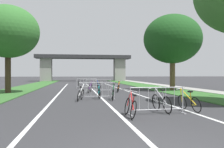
# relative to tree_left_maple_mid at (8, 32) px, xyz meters

# --- Properties ---
(grass_verge_left) EXTENTS (3.43, 60.19, 0.05)m
(grass_verge_left) POSITION_rel_tree_left_maple_mid_xyz_m (-0.12, 8.67, -4.92)
(grass_verge_left) COLOR #2D5B26
(grass_verge_left) RESTS_ON ground
(grass_verge_right) EXTENTS (3.43, 60.19, 0.05)m
(grass_verge_right) POSITION_rel_tree_left_maple_mid_xyz_m (14.21, 8.67, -4.92)
(grass_verge_right) COLOR #2D5B26
(grass_verge_right) RESTS_ON ground
(sidewalk_path_right) EXTENTS (1.90, 60.19, 0.08)m
(sidewalk_path_right) POSITION_rel_tree_left_maple_mid_xyz_m (16.88, 8.67, -4.90)
(sidewalk_path_right) COLOR gray
(sidewalk_path_right) RESTS_ON ground
(lane_stripe_center) EXTENTS (0.14, 34.82, 0.01)m
(lane_stripe_center) POSITION_rel_tree_left_maple_mid_xyz_m (7.05, 1.46, -4.94)
(lane_stripe_center) COLOR silver
(lane_stripe_center) RESTS_ON ground
(lane_stripe_right_lane) EXTENTS (0.14, 34.82, 0.01)m
(lane_stripe_right_lane) POSITION_rel_tree_left_maple_mid_xyz_m (10.05, 1.46, -4.94)
(lane_stripe_right_lane) COLOR silver
(lane_stripe_right_lane) RESTS_ON ground
(lane_stripe_left_lane) EXTENTS (0.14, 34.82, 0.01)m
(lane_stripe_left_lane) POSITION_rel_tree_left_maple_mid_xyz_m (4.05, 1.46, -4.94)
(lane_stripe_left_lane) COLOR silver
(lane_stripe_left_lane) RESTS_ON ground
(overpass_bridge) EXTENTS (20.97, 3.64, 5.78)m
(overpass_bridge) POSITION_rel_tree_left_maple_mid_xyz_m (7.05, 33.79, -0.97)
(overpass_bridge) COLOR #2D2D30
(overpass_bridge) RESTS_ON ground
(tree_left_maple_mid) EXTENTS (4.95, 4.95, 7.07)m
(tree_left_maple_mid) POSITION_rel_tree_left_maple_mid_xyz_m (0.00, 0.00, 0.00)
(tree_left_maple_mid) COLOR #3D2D1E
(tree_left_maple_mid) RESTS_ON ground
(tree_right_cypress_far) EXTENTS (5.50, 5.50, 7.24)m
(tree_right_cypress_far) POSITION_rel_tree_left_maple_mid_xyz_m (14.53, 1.55, -0.05)
(tree_right_cypress_far) COLOR brown
(tree_right_cypress_far) RESTS_ON ground
(crowd_barrier_nearest) EXTENTS (2.23, 0.57, 1.05)m
(crowd_barrier_nearest) POSITION_rel_tree_left_maple_mid_xyz_m (8.51, -11.38, -4.42)
(crowd_barrier_nearest) COLOR #ADADB2
(crowd_barrier_nearest) RESTS_ON ground
(crowd_barrier_second) EXTENTS (2.22, 0.51, 1.05)m
(crowd_barrier_second) POSITION_rel_tree_left_maple_mid_xyz_m (6.67, -5.53, -4.42)
(crowd_barrier_second) COLOR #ADADB2
(crowd_barrier_second) RESTS_ON ground
(crowd_barrier_third) EXTENTS (2.23, 0.53, 1.05)m
(crowd_barrier_third) POSITION_rel_tree_left_maple_mid_xyz_m (7.32, 0.32, -4.42)
(crowd_barrier_third) COLOR #ADADB2
(crowd_barrier_third) RESTS_ON ground
(crowd_barrier_fourth) EXTENTS (2.22, 0.48, 1.05)m
(crowd_barrier_fourth) POSITION_rel_tree_left_maple_mid_xyz_m (6.57, 6.17, -4.42)
(crowd_barrier_fourth) COLOR #ADADB2
(crowd_barrier_fourth) RESTS_ON ground
(bicycle_teal_0) EXTENTS (0.49, 1.71, 0.92)m
(bicycle_teal_0) POSITION_rel_tree_left_maple_mid_xyz_m (6.88, -5.06, -4.57)
(bicycle_teal_0) COLOR black
(bicycle_teal_0) RESTS_ON ground
(bicycle_red_1) EXTENTS (0.51, 1.66, 0.98)m
(bicycle_red_1) POSITION_rel_tree_left_maple_mid_xyz_m (7.37, -11.78, -4.57)
(bicycle_red_1) COLOR black
(bicycle_red_1) RESTS_ON ground
(bicycle_yellow_2) EXTENTS (0.59, 1.63, 0.98)m
(bicycle_yellow_2) POSITION_rel_tree_left_maple_mid_xyz_m (10.07, -10.84, -4.57)
(bicycle_yellow_2) COLOR black
(bicycle_yellow_2) RESTS_ON ground
(bicycle_silver_3) EXTENTS (0.57, 1.68, 1.01)m
(bicycle_silver_3) POSITION_rel_tree_left_maple_mid_xyz_m (8.86, -10.88, -4.55)
(bicycle_silver_3) COLOR black
(bicycle_silver_3) RESTS_ON ground
(bicycle_black_4) EXTENTS (0.51, 1.62, 0.92)m
(bicycle_black_4) POSITION_rel_tree_left_maple_mid_xyz_m (5.73, 6.75, -4.59)
(bicycle_black_4) COLOR black
(bicycle_black_4) RESTS_ON ground
(bicycle_green_5) EXTENTS (0.52, 1.66, 0.99)m
(bicycle_green_5) POSITION_rel_tree_left_maple_mid_xyz_m (7.62, -5.97, -4.56)
(bicycle_green_5) COLOR black
(bicycle_green_5) RESTS_ON ground
(bicycle_orange_6) EXTENTS (0.68, 1.68, 0.99)m
(bicycle_orange_6) POSITION_rel_tree_left_maple_mid_xyz_m (8.99, -0.05, -4.57)
(bicycle_orange_6) COLOR black
(bicycle_orange_6) RESTS_ON ground
(bicycle_purple_7) EXTENTS (0.68, 1.74, 0.96)m
(bicycle_purple_7) POSITION_rel_tree_left_maple_mid_xyz_m (6.57, -0.17, -4.56)
(bicycle_purple_7) COLOR black
(bicycle_purple_7) RESTS_ON ground
(bicycle_white_8) EXTENTS (0.70, 1.69, 1.01)m
(bicycle_white_8) POSITION_rel_tree_left_maple_mid_xyz_m (5.68, -6.12, -4.58)
(bicycle_white_8) COLOR black
(bicycle_white_8) RESTS_ON ground
(bicycle_blue_9) EXTENTS (0.54, 1.60, 0.87)m
(bicycle_blue_9) POSITION_rel_tree_left_maple_mid_xyz_m (7.91, 6.65, -4.60)
(bicycle_blue_9) COLOR black
(bicycle_blue_9) RESTS_ON ground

